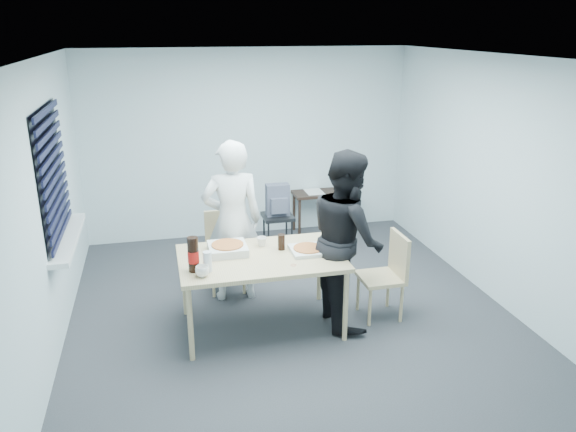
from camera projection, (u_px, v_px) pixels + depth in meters
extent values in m
plane|color=#2F3035|center=(291.00, 313.00, 5.91)|extent=(5.00, 5.00, 0.00)
plane|color=white|center=(291.00, 57.00, 5.07)|extent=(5.00, 5.00, 0.00)
plane|color=silver|center=(248.00, 144.00, 7.79)|extent=(4.50, 0.00, 4.50)
plane|color=silver|center=(396.00, 317.00, 3.19)|extent=(4.50, 0.00, 4.50)
plane|color=silver|center=(46.00, 211.00, 4.99)|extent=(0.00, 5.00, 5.00)
plane|color=silver|center=(496.00, 180.00, 5.98)|extent=(0.00, 5.00, 5.00)
plane|color=black|center=(51.00, 173.00, 5.28)|extent=(0.00, 1.30, 1.30)
cube|color=black|center=(54.00, 173.00, 5.29)|extent=(0.04, 1.30, 1.25)
cube|color=silver|center=(68.00, 238.00, 5.52)|extent=(0.18, 1.42, 0.05)
cube|color=tan|center=(261.00, 258.00, 5.41)|extent=(1.57, 0.99, 0.04)
cylinder|color=tan|center=(190.00, 324.00, 4.97)|extent=(0.05, 0.05, 0.72)
cylinder|color=tan|center=(184.00, 282.00, 5.77)|extent=(0.05, 0.05, 0.72)
cylinder|color=tan|center=(346.00, 306.00, 5.29)|extent=(0.05, 0.05, 0.72)
cylinder|color=tan|center=(319.00, 269.00, 6.09)|extent=(0.05, 0.05, 0.72)
cube|color=tan|center=(226.00, 254.00, 6.31)|extent=(0.42, 0.42, 0.04)
cube|color=tan|center=(223.00, 228.00, 6.41)|extent=(0.42, 0.04, 0.44)
cylinder|color=tan|center=(213.00, 280.00, 6.19)|extent=(0.03, 0.03, 0.41)
cylinder|color=tan|center=(210.00, 268.00, 6.50)|extent=(0.03, 0.03, 0.41)
cylinder|color=tan|center=(244.00, 277.00, 6.27)|extent=(0.03, 0.03, 0.41)
cylinder|color=tan|center=(239.00, 265.00, 6.58)|extent=(0.03, 0.03, 0.41)
cube|color=tan|center=(380.00, 278.00, 5.71)|extent=(0.42, 0.42, 0.04)
cube|color=tan|center=(399.00, 255.00, 5.68)|extent=(0.04, 0.42, 0.44)
cylinder|color=tan|center=(370.00, 307.00, 5.59)|extent=(0.03, 0.03, 0.41)
cylinder|color=tan|center=(358.00, 292.00, 5.91)|extent=(0.03, 0.03, 0.41)
cylinder|color=tan|center=(401.00, 303.00, 5.67)|extent=(0.03, 0.03, 0.41)
cylinder|color=tan|center=(388.00, 289.00, 5.98)|extent=(0.03, 0.03, 0.41)
imported|color=silver|center=(232.00, 222.00, 5.98)|extent=(0.65, 0.42, 1.77)
imported|color=black|center=(347.00, 238.00, 5.51)|extent=(0.47, 0.86, 1.77)
cube|color=#332119|center=(325.00, 193.00, 8.05)|extent=(0.91, 0.40, 0.04)
cylinder|color=#332119|center=(300.00, 219.00, 7.91)|extent=(0.04, 0.04, 0.56)
cylinder|color=#332119|center=(294.00, 212.00, 8.21)|extent=(0.04, 0.04, 0.56)
cylinder|color=#332119|center=(355.00, 214.00, 8.09)|extent=(0.04, 0.04, 0.56)
cylinder|color=#332119|center=(347.00, 208.00, 8.39)|extent=(0.04, 0.04, 0.56)
cube|color=black|center=(278.00, 216.00, 7.28)|extent=(0.39, 0.39, 0.04)
cylinder|color=black|center=(269.00, 241.00, 7.19)|extent=(0.04, 0.04, 0.49)
cylinder|color=black|center=(264.00, 233.00, 7.47)|extent=(0.04, 0.04, 0.49)
cylinder|color=black|center=(292.00, 239.00, 7.26)|extent=(0.04, 0.04, 0.49)
cylinder|color=black|center=(286.00, 231.00, 7.54)|extent=(0.04, 0.04, 0.49)
cube|color=#575B66|center=(278.00, 200.00, 7.21)|extent=(0.30, 0.16, 0.41)
cube|color=#575B66|center=(279.00, 206.00, 7.12)|extent=(0.22, 0.06, 0.20)
cube|color=silver|center=(228.00, 251.00, 5.48)|extent=(0.37, 0.37, 0.04)
cube|color=silver|center=(228.00, 247.00, 5.47)|extent=(0.37, 0.37, 0.04)
cylinder|color=#CC7F38|center=(227.00, 244.00, 5.46)|extent=(0.31, 0.31, 0.01)
cube|color=silver|center=(308.00, 250.00, 5.49)|extent=(0.34, 0.34, 0.04)
cylinder|color=#CC7F38|center=(308.00, 248.00, 5.49)|extent=(0.29, 0.29, 0.01)
imported|color=white|center=(202.00, 271.00, 4.95)|extent=(0.17, 0.17, 0.10)
imported|color=white|center=(262.00, 242.00, 5.63)|extent=(0.10, 0.10, 0.09)
cylinder|color=black|center=(281.00, 242.00, 5.53)|extent=(0.09, 0.09, 0.16)
cylinder|color=black|center=(193.00, 254.00, 5.02)|extent=(0.10, 0.10, 0.33)
cylinder|color=red|center=(193.00, 257.00, 5.03)|extent=(0.10, 0.10, 0.11)
cylinder|color=silver|center=(208.00, 262.00, 5.04)|extent=(0.10, 0.10, 0.19)
torus|color=red|center=(293.00, 265.00, 5.19)|extent=(0.06, 0.06, 0.00)
cube|color=white|center=(314.00, 192.00, 8.04)|extent=(0.28, 0.36, 0.01)
cube|color=black|center=(339.00, 188.00, 8.10)|extent=(0.14, 0.10, 0.06)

